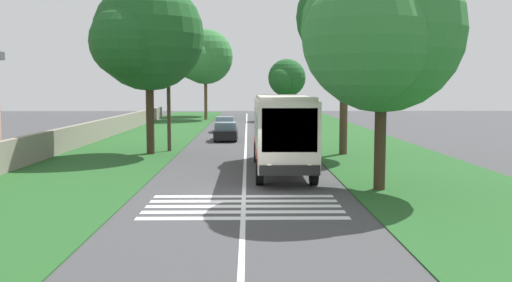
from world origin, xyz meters
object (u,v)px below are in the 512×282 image
(coach_bus, at_px, (281,128))
(utility_pole, at_px, (168,81))
(roadside_tree_left_0, at_px, (204,60))
(roadside_tree_right_0, at_px, (342,21))
(trailing_car_0, at_px, (226,132))
(trailing_car_1, at_px, (225,125))
(roadside_tree_left_2, at_px, (146,38))
(roadside_tree_right_1, at_px, (286,79))
(roadside_tree_right_2, at_px, (377,35))
(roadside_tree_left_1, at_px, (204,58))

(coach_bus, xyz_separation_m, utility_pole, (8.72, 6.73, 2.42))
(roadside_tree_left_0, distance_m, roadside_tree_right_0, 49.07)
(trailing_car_0, bearing_deg, trailing_car_1, 2.93)
(trailing_car_1, height_order, utility_pole, utility_pole)
(coach_bus, height_order, roadside_tree_left_2, roadside_tree_left_2)
(trailing_car_0, distance_m, roadside_tree_right_0, 14.16)
(roadside_tree_left_0, distance_m, roadside_tree_right_1, 15.99)
(roadside_tree_right_0, distance_m, utility_pole, 11.51)
(roadside_tree_right_2, bearing_deg, coach_bus, 32.26)
(roadside_tree_right_2, bearing_deg, trailing_car_1, 13.26)
(roadside_tree_left_1, bearing_deg, roadside_tree_left_0, 4.12)
(roadside_tree_right_1, distance_m, utility_pole, 36.14)
(roadside_tree_right_0, relative_size, utility_pole, 1.29)
(trailing_car_1, xyz_separation_m, roadside_tree_right_2, (-30.63, -7.22, 5.49))
(trailing_car_0, bearing_deg, roadside_tree_left_1, 7.86)
(utility_pole, bearing_deg, roadside_tree_right_1, -15.87)
(trailing_car_1, bearing_deg, trailing_car_0, -177.07)
(roadside_tree_right_0, xyz_separation_m, roadside_tree_right_2, (-12.39, 0.67, -1.99))
(trailing_car_1, height_order, roadside_tree_left_1, roadside_tree_left_1)
(roadside_tree_right_0, relative_size, roadside_tree_right_2, 1.18)
(trailing_car_0, bearing_deg, roadside_tree_right_2, -162.78)
(roadside_tree_right_2, bearing_deg, roadside_tree_right_1, 0.30)
(roadside_tree_left_1, distance_m, roadside_tree_right_0, 39.83)
(coach_bus, relative_size, roadside_tree_left_0, 0.94)
(coach_bus, bearing_deg, roadside_tree_left_0, 8.35)
(trailing_car_0, bearing_deg, roadside_tree_right_1, -13.54)
(coach_bus, xyz_separation_m, trailing_car_1, (25.24, 3.81, -1.48))
(coach_bus, height_order, roadside_tree_left_1, roadside_tree_left_1)
(roadside_tree_right_1, bearing_deg, roadside_tree_right_0, -178.54)
(trailing_car_0, distance_m, roadside_tree_right_1, 28.17)
(trailing_car_1, relative_size, roadside_tree_right_0, 0.38)
(trailing_car_0, relative_size, roadside_tree_right_2, 0.45)
(roadside_tree_left_0, relative_size, roadside_tree_right_1, 1.54)
(roadside_tree_right_0, height_order, roadside_tree_right_2, roadside_tree_right_0)
(roadside_tree_right_0, bearing_deg, roadside_tree_left_0, 14.25)
(roadside_tree_left_2, xyz_separation_m, utility_pole, (1.62, -1.12, -2.56))
(roadside_tree_right_1, bearing_deg, coach_bus, 175.86)
(roadside_tree_left_0, height_order, utility_pole, roadside_tree_left_0)
(roadside_tree_left_0, relative_size, roadside_tree_right_0, 1.05)
(roadside_tree_right_2, bearing_deg, trailing_car_0, 17.22)
(trailing_car_1, relative_size, roadside_tree_left_0, 0.36)
(coach_bus, relative_size, roadside_tree_left_1, 0.96)
(utility_pole, bearing_deg, roadside_tree_left_1, 0.94)
(trailing_car_0, bearing_deg, coach_bus, -168.44)
(roadside_tree_right_2, bearing_deg, roadside_tree_right_0, -3.09)
(roadside_tree_right_2, bearing_deg, utility_pole, 35.69)
(trailing_car_0, xyz_separation_m, roadside_tree_left_2, (-9.35, 4.48, 6.45))
(trailing_car_0, relative_size, roadside_tree_left_0, 0.36)
(trailing_car_0, relative_size, roadside_tree_left_1, 0.37)
(roadside_tree_right_1, distance_m, roadside_tree_right_2, 48.87)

